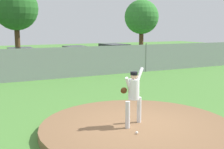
# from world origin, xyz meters

# --- Properties ---
(ground_plane) EXTENTS (80.00, 80.00, 0.00)m
(ground_plane) POSITION_xyz_m (0.00, 6.00, 0.00)
(ground_plane) COLOR #4C8438
(asphalt_strip) EXTENTS (44.00, 7.00, 0.01)m
(asphalt_strip) POSITION_xyz_m (0.00, 14.50, 0.00)
(asphalt_strip) COLOR #2B2B2D
(asphalt_strip) RESTS_ON ground_plane
(pitchers_mound) EXTENTS (5.76, 5.76, 0.25)m
(pitchers_mound) POSITION_xyz_m (0.00, 0.00, 0.13)
(pitchers_mound) COLOR brown
(pitchers_mound) RESTS_ON ground_plane
(pitcher_youth) EXTENTS (0.77, 0.42, 1.69)m
(pitcher_youth) POSITION_xyz_m (-0.17, -0.04, 1.23)
(pitcher_youth) COLOR silver
(pitcher_youth) RESTS_ON pitchers_mound
(baseball) EXTENTS (0.07, 0.07, 0.07)m
(baseball) POSITION_xyz_m (-0.45, -0.71, 0.29)
(baseball) COLOR white
(baseball) RESTS_ON pitchers_mound
(chainlink_fence) EXTENTS (34.31, 0.07, 2.01)m
(chainlink_fence) POSITION_xyz_m (0.00, 10.00, 0.96)
(chainlink_fence) COLOR gray
(chainlink_fence) RESTS_ON ground_plane
(parked_car_champagne) EXTENTS (1.82, 4.03, 1.62)m
(parked_car_champagne) POSITION_xyz_m (3.43, 14.94, 0.77)
(parked_car_champagne) COLOR tan
(parked_car_champagne) RESTS_ON ground_plane
(parked_car_silver) EXTENTS (1.99, 4.44, 1.62)m
(parked_car_silver) POSITION_xyz_m (-0.85, 14.87, 0.78)
(parked_car_silver) COLOR #B7BABF
(parked_car_silver) RESTS_ON ground_plane
(parked_car_slate) EXTENTS (1.95, 4.82, 1.75)m
(parked_car_slate) POSITION_xyz_m (6.58, 14.39, 0.84)
(parked_car_slate) COLOR slate
(parked_car_slate) RESTS_ON ground_plane
(traffic_cone_orange) EXTENTS (0.40, 0.40, 0.55)m
(traffic_cone_orange) POSITION_xyz_m (1.79, 11.70, 0.26)
(traffic_cone_orange) COLOR orange
(traffic_cone_orange) RESTS_ON asphalt_strip
(tree_broad_left) EXTENTS (4.04, 4.04, 6.85)m
(tree_broad_left) POSITION_xyz_m (-0.11, 21.11, 4.80)
(tree_broad_left) COLOR #4C331E
(tree_broad_left) RESTS_ON ground_plane
(tree_slender_far) EXTENTS (3.83, 3.83, 6.18)m
(tree_slender_far) POSITION_xyz_m (13.42, 21.02, 4.23)
(tree_slender_far) COLOR #4C331E
(tree_slender_far) RESTS_ON ground_plane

